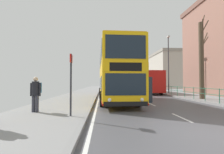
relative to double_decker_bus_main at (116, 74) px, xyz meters
The scene contains 9 objects.
ground 9.75m from the double_decker_bus_main, 79.32° to the right, with size 15.80×140.00×0.20m.
double_decker_bus_main is the anchor object (origin of this frame).
background_bus_far_lane 12.07m from the double_decker_bus_main, 63.45° to the left, with size 2.74×9.63×3.09m.
pedestrian_railing_far_kerb 8.40m from the double_decker_bus_main, 33.12° to the left, with size 0.05×31.65×1.04m.
pedestrian_companion 7.25m from the double_decker_bus_main, 127.74° to the right, with size 0.55×0.56×1.72m.
bus_stop_sign_near 7.25m from the double_decker_bus_main, 109.90° to the right, with size 0.08×0.44×2.70m.
street_lamp_far_side 12.46m from the double_decker_bus_main, 48.34° to the left, with size 0.28×0.60×8.00m.
bare_tree_far_00 7.94m from the double_decker_bus_main, ahead, with size 1.46×2.03×8.03m.
background_building_01 37.45m from the double_decker_bus_main, 61.82° to the left, with size 8.50×13.53×10.02m.
Camera 1 is at (-3.55, -5.01, 1.59)m, focal length 27.47 mm.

